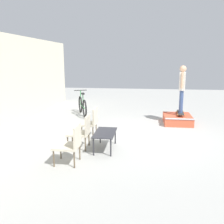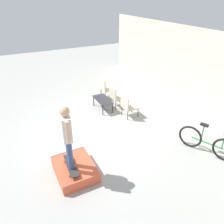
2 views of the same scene
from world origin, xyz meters
The scene contains 10 objects.
ground_plane centered at (0.00, 0.00, 0.00)m, with size 24.00×24.00×0.00m, color #A8A8A3.
house_wall_back centered at (0.00, 4.34, 1.50)m, with size 12.00×0.06×3.00m.
skate_ramp_box centered at (1.72, -1.13, 0.15)m, with size 1.19×0.94×0.31m.
skateboard_on_ramp centered at (1.79, -1.24, 0.37)m, with size 0.87×0.30×0.07m.
person_skater centered at (1.79, -1.24, 1.33)m, with size 0.56×0.26×1.62m.
coffee_table centered at (-1.16, 0.98, 0.39)m, with size 0.99×0.51×0.44m.
patio_chair_left centered at (-2.11, 1.57, 0.47)m, with size 0.52×0.52×0.86m.
patio_chair_center centered at (-1.15, 1.57, 0.47)m, with size 0.53×0.53×0.86m.
patio_chair_right centered at (-0.20, 1.57, 0.47)m, with size 0.53×0.53×0.86m.
bicycle centered at (2.63, 2.51, 0.37)m, with size 1.56×0.77×0.96m.
Camera 1 is at (-7.00, 0.04, 2.21)m, focal length 40.00 mm.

